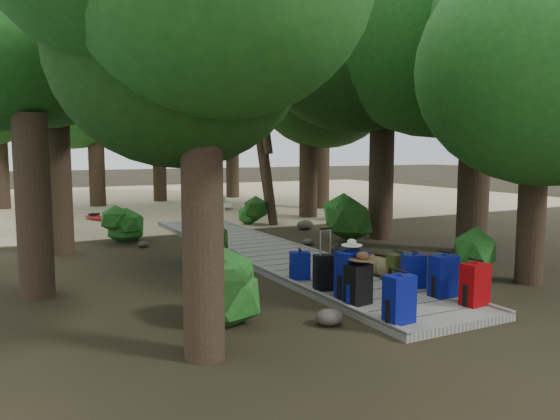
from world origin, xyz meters
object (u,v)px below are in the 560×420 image
backpack_left_d (300,264)px  backpack_right_d (398,266)px  backpack_right_b (444,274)px  sun_lounger (225,203)px  backpack_left_a (399,296)px  duffel_right_khaki (381,266)px  backpack_right_c (413,269)px  backpack_left_b (358,282)px  backpack_right_a (475,282)px  backpack_left_c (352,273)px  kayak (94,216)px  suitcase_on_boardwalk (325,272)px  lone_suitcase_on_sand (192,211)px  duffel_right_black (349,256)px

backpack_left_d → backpack_right_d: backpack_left_d is taller
backpack_right_b → sun_lounger: backpack_right_b is taller
backpack_left_a → duffel_right_khaki: (1.51, 2.34, -0.18)m
backpack_right_c → backpack_left_b: bearing=-144.8°
backpack_left_a → backpack_right_c: (1.45, 1.38, -0.05)m
backpack_left_d → backpack_right_a: bearing=-38.0°
backpack_left_b → backpack_left_d: 1.82m
backpack_left_c → backpack_right_a: bearing=-43.5°
kayak → backpack_left_b: bearing=-98.8°
suitcase_on_boardwalk → lone_suitcase_on_sand: size_ratio=0.97×
backpack_right_b → backpack_left_d: bearing=126.2°
backpack_right_d → kayak: size_ratio=0.18×
lone_suitcase_on_sand → kayak: lone_suitcase_on_sand is taller
backpack_left_c → suitcase_on_boardwalk: 0.68m
backpack_right_b → backpack_right_c: 0.65m
backpack_right_b → duffel_right_khaki: backpack_right_b is taller
backpack_left_d → backpack_right_b: bearing=-32.6°
backpack_left_b → backpack_right_b: 1.49m
backpack_left_d → duffel_right_black: backpack_left_d is taller
duffel_right_black → kayak: duffel_right_black is taller
backpack_left_d → duffel_right_khaki: backpack_left_d is taller
backpack_right_a → sun_lounger: 15.07m
backpack_right_b → duffel_right_black: backpack_right_b is taller
backpack_left_a → backpack_left_b: 0.99m
backpack_right_b → lone_suitcase_on_sand: 11.73m
lone_suitcase_on_sand → sun_lounger: (2.27, 2.63, -0.03)m
backpack_right_b → kayak: size_ratio=0.25×
kayak → backpack_left_c: bearing=-98.3°
duffel_right_khaki → backpack_left_b: bearing=-153.1°
backpack_right_b → suitcase_on_boardwalk: bearing=141.8°
backpack_right_d → suitcase_on_boardwalk: suitcase_on_boardwalk is taller
backpack_left_d → lone_suitcase_on_sand: (1.17, 9.66, -0.07)m
backpack_right_b → duffel_right_black: 2.58m
backpack_right_d → sun_lounger: size_ratio=0.32×
backpack_right_a → kayak: 14.25m
backpack_left_c → kayak: bearing=92.6°
backpack_right_a → sun_lounger: backpack_right_a is taller
duffel_right_khaki → lone_suitcase_on_sand: bearing=76.0°
backpack_left_c → backpack_right_c: 1.36m
backpack_left_d → backpack_right_c: backpack_right_c is taller
backpack_right_a → lone_suitcase_on_sand: bearing=86.7°
sun_lounger → backpack_left_d: bearing=-81.9°
backpack_right_a → sun_lounger: size_ratio=0.41×
duffel_right_black → sun_lounger: bearing=89.9°
duffel_right_black → kayak: (-3.27, 10.68, -0.15)m
lone_suitcase_on_sand → sun_lounger: lone_suitcase_on_sand is taller
lone_suitcase_on_sand → backpack_left_a: bearing=-104.9°
backpack_left_a → kayak: size_ratio=0.25×
duffel_right_black → suitcase_on_boardwalk: suitcase_on_boardwalk is taller
backpack_left_b → lone_suitcase_on_sand: size_ratio=1.12×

